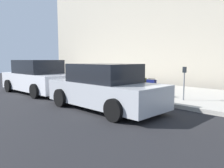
# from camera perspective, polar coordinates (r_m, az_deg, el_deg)

# --- Properties ---
(ground_plane) EXTENTS (40.00, 40.00, 0.00)m
(ground_plane) POSITION_cam_1_polar(r_m,az_deg,el_deg) (11.55, -8.24, -1.99)
(ground_plane) COLOR black
(sidewalk_curb) EXTENTS (18.00, 5.00, 0.14)m
(sidewalk_curb) POSITION_cam_1_polar(r_m,az_deg,el_deg) (13.14, 0.63, -0.60)
(sidewalk_curb) COLOR #ADA89E
(sidewalk_curb) RESTS_ON ground_plane
(building_facade_sidewalk_side) EXTENTS (24.00, 3.00, 9.85)m
(building_facade_sidewalk_side) POSITION_cam_1_polar(r_m,az_deg,el_deg) (17.03, 12.62, 17.26)
(building_facade_sidewalk_side) COLOR #B2A893
(building_facade_sidewalk_side) RESTS_ON ground_plane
(suitcase_navy_0) EXTENTS (0.40, 0.20, 0.77)m
(suitcase_navy_0) POSITION_cam_1_polar(r_m,az_deg,el_deg) (9.20, 10.28, -1.06)
(suitcase_navy_0) COLOR navy
(suitcase_navy_0) RESTS_ON sidewalk_curb
(suitcase_olive_1) EXTENTS (0.50, 0.25, 1.00)m
(suitcase_olive_1) POSITION_cam_1_polar(r_m,az_deg,el_deg) (9.45, 7.47, -0.66)
(suitcase_olive_1) COLOR #59601E
(suitcase_olive_1) RESTS_ON sidewalk_curb
(suitcase_red_2) EXTENTS (0.39, 0.24, 0.93)m
(suitcase_red_2) POSITION_cam_1_polar(r_m,az_deg,el_deg) (9.79, 5.24, -0.54)
(suitcase_red_2) COLOR red
(suitcase_red_2) RESTS_ON sidewalk_curb
(suitcase_black_3) EXTENTS (0.37, 0.26, 0.69)m
(suitcase_black_3) POSITION_cam_1_polar(r_m,az_deg,el_deg) (10.10, 3.46, -0.52)
(suitcase_black_3) COLOR black
(suitcase_black_3) RESTS_ON sidewalk_curb
(suitcase_teal_4) EXTENTS (0.48, 0.25, 0.96)m
(suitcase_teal_4) POSITION_cam_1_polar(r_m,az_deg,el_deg) (10.38, 1.22, -0.22)
(suitcase_teal_4) COLOR #0F606B
(suitcase_teal_4) RESTS_ON sidewalk_curb
(suitcase_silver_5) EXTENTS (0.39, 0.22, 0.98)m
(suitcase_silver_5) POSITION_cam_1_polar(r_m,az_deg,el_deg) (10.73, -0.72, 0.13)
(suitcase_silver_5) COLOR #9EA0A8
(suitcase_silver_5) RESTS_ON sidewalk_curb
(fire_hydrant) EXTENTS (0.39, 0.21, 0.78)m
(fire_hydrant) POSITION_cam_1_polar(r_m,az_deg,el_deg) (11.41, -3.40, 0.74)
(fire_hydrant) COLOR #99999E
(fire_hydrant) RESTS_ON sidewalk_curb
(bollard_post) EXTENTS (0.15, 0.15, 0.82)m
(bollard_post) POSITION_cam_1_polar(r_m,az_deg,el_deg) (11.88, -6.27, 0.94)
(bollard_post) COLOR #333338
(bollard_post) RESTS_ON sidewalk_curb
(parking_meter) EXTENTS (0.12, 0.09, 1.27)m
(parking_meter) POSITION_cam_1_polar(r_m,az_deg,el_deg) (8.63, 18.48, 1.38)
(parking_meter) COLOR slate
(parking_meter) RESTS_ON sidewalk_curb
(parked_car_silver_0) EXTENTS (4.36, 2.00, 1.54)m
(parked_car_silver_0) POSITION_cam_1_polar(r_m,az_deg,el_deg) (7.36, -2.13, -1.01)
(parked_car_silver_0) COLOR #B2B5BA
(parked_car_silver_0) RESTS_ON ground_plane
(parked_car_white_1) EXTENTS (4.62, 2.19, 1.66)m
(parked_car_white_1) POSITION_cam_1_polar(r_m,az_deg,el_deg) (11.56, -18.96, 1.61)
(parked_car_white_1) COLOR silver
(parked_car_white_1) RESTS_ON ground_plane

